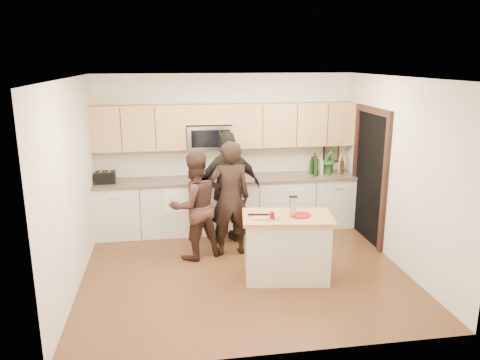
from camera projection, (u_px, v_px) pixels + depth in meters
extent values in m
plane|color=#58321E|center=(244.00, 270.00, 6.71)|extent=(4.50, 4.50, 0.00)
cube|color=beige|center=(226.00, 151.00, 8.28)|extent=(4.50, 0.02, 2.70)
cube|color=beige|center=(279.00, 230.00, 4.46)|extent=(4.50, 0.02, 2.70)
cube|color=beige|center=(72.00, 186.00, 6.03)|extent=(0.02, 4.00, 2.70)
cube|color=beige|center=(398.00, 173.00, 6.71)|extent=(0.02, 4.00, 2.70)
cube|color=white|center=(244.00, 78.00, 6.03)|extent=(4.50, 4.00, 0.02)
cube|color=beige|center=(228.00, 205.00, 8.21)|extent=(4.50, 0.62, 0.90)
cube|color=#77654F|center=(228.00, 179.00, 8.08)|extent=(4.50, 0.66, 0.04)
cube|color=tan|center=(139.00, 128.00, 7.78)|extent=(1.55, 0.33, 0.75)
cube|color=tan|center=(293.00, 124.00, 8.18)|extent=(2.17, 0.33, 0.75)
cube|color=tan|center=(208.00, 114.00, 7.91)|extent=(0.78, 0.33, 0.33)
cube|color=silver|center=(209.00, 137.00, 7.97)|extent=(0.76, 0.40, 0.40)
cube|color=black|center=(205.00, 139.00, 7.76)|extent=(0.47, 0.01, 0.29)
cube|color=black|center=(225.00, 138.00, 7.81)|extent=(0.17, 0.01, 0.29)
cube|color=black|center=(370.00, 178.00, 7.64)|extent=(0.02, 1.05, 2.10)
cube|color=black|center=(385.00, 187.00, 7.09)|extent=(0.06, 0.10, 2.10)
cube|color=black|center=(355.00, 170.00, 8.19)|extent=(0.06, 0.10, 2.10)
cube|color=black|center=(374.00, 110.00, 7.36)|extent=(0.06, 1.25, 0.10)
cube|color=black|center=(331.00, 152.00, 8.58)|extent=(0.30, 0.03, 0.38)
cube|color=tan|center=(331.00, 152.00, 8.56)|extent=(0.24, 0.00, 0.32)
cube|color=white|center=(174.00, 199.00, 7.70)|extent=(0.34, 0.01, 0.48)
cube|color=white|center=(173.00, 181.00, 7.93)|extent=(0.34, 0.60, 0.01)
cube|color=beige|center=(287.00, 249.00, 6.38)|extent=(1.19, 0.80, 0.85)
cube|color=#B17549|center=(287.00, 217.00, 6.27)|extent=(1.29, 0.87, 0.05)
cylinder|color=maroon|center=(300.00, 215.00, 6.26)|extent=(0.28, 0.28, 0.02)
cube|color=silver|center=(293.00, 206.00, 6.21)|extent=(0.09, 0.05, 0.25)
cube|color=black|center=(293.00, 197.00, 6.17)|extent=(0.10, 0.06, 0.02)
cylinder|color=maroon|center=(272.00, 216.00, 6.10)|extent=(0.07, 0.07, 0.10)
cube|color=#B17549|center=(262.00, 218.00, 6.16)|extent=(0.30, 0.24, 0.02)
cube|color=black|center=(258.00, 214.00, 6.23)|extent=(0.28, 0.07, 0.02)
cube|color=silver|center=(272.00, 218.00, 6.12)|extent=(0.22, 0.06, 0.01)
cube|color=black|center=(105.00, 177.00, 7.73)|extent=(0.32, 0.23, 0.19)
cube|color=silver|center=(101.00, 172.00, 7.70)|extent=(0.03, 0.16, 0.00)
cube|color=silver|center=(109.00, 171.00, 7.72)|extent=(0.03, 0.16, 0.00)
cylinder|color=black|center=(312.00, 165.00, 8.32)|extent=(0.07, 0.07, 0.32)
cylinder|color=#361F09|center=(315.00, 163.00, 8.42)|extent=(0.08, 0.08, 0.36)
cylinder|color=beige|center=(322.00, 166.00, 8.27)|extent=(0.07, 0.07, 0.31)
cylinder|color=black|center=(329.00, 164.00, 8.40)|extent=(0.07, 0.07, 0.34)
cylinder|color=#361F09|center=(342.00, 166.00, 8.34)|extent=(0.07, 0.07, 0.30)
cylinder|color=beige|center=(341.00, 164.00, 8.41)|extent=(0.08, 0.08, 0.33)
cylinder|color=black|center=(316.00, 166.00, 8.16)|extent=(0.08, 0.08, 0.37)
imported|color=#2B6B2F|center=(330.00, 159.00, 8.33)|extent=(0.36, 0.34, 0.53)
imported|color=black|center=(230.00, 199.00, 7.07)|extent=(0.69, 0.49, 1.77)
imported|color=#321E19|center=(194.00, 206.00, 6.95)|extent=(0.97, 0.88, 1.63)
imported|color=black|center=(229.00, 188.00, 7.53)|extent=(1.16, 0.71, 1.84)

